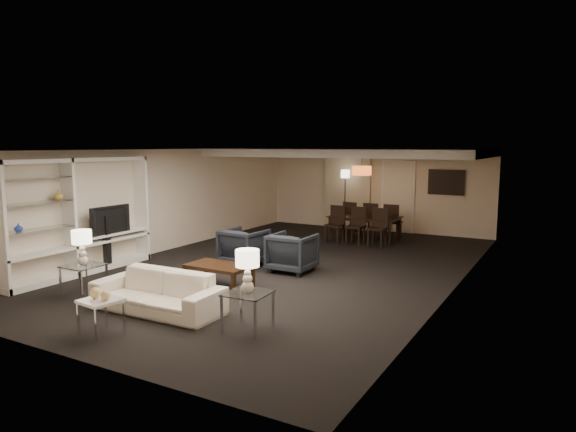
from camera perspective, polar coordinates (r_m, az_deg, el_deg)
The scene contains 35 objects.
floor at distance 11.12m, azimuth 0.00°, elevation -5.62°, with size 11.00×11.00×0.00m, color black.
ceiling at distance 10.81m, azimuth 0.00°, elevation 7.37°, with size 7.00×11.00×0.02m, color silver.
wall_back at distance 15.90m, azimuth 9.74°, elevation 2.91°, with size 7.00×0.02×2.50m, color beige.
wall_front at distance 6.72m, azimuth -23.62°, elevation -4.36°, with size 7.00×0.02×2.50m, color beige.
wall_left at distance 12.96m, azimuth -13.64°, elevation 1.70°, with size 0.02×11.00×2.50m, color beige.
wall_right at distance 9.70m, azimuth 18.36°, elevation -0.51°, with size 0.02×11.00×2.50m, color beige.
ceiling_soffit at distance 13.97m, azimuth 7.08°, elevation 7.02°, with size 7.00×4.00×0.20m, color silver.
curtains at distance 16.15m, azimuth 6.63°, elevation 2.87°, with size 1.50×0.12×2.40m, color beige.
door at distance 15.67m, azimuth 12.10°, elevation 2.04°, with size 0.90×0.05×2.10m, color silver.
painting at distance 15.27m, azimuth 17.17°, elevation 3.60°, with size 0.95×0.04×0.65m, color #142D38.
media_unit at distance 11.07m, azimuth -22.06°, elevation -0.08°, with size 0.38×3.40×2.35m, color white, non-canonical shape.
pendant_light at distance 13.88m, azimuth 8.20°, elevation 5.01°, with size 0.52×0.52×0.24m, color #D8591E.
sofa at distance 8.38m, azimuth -14.30°, elevation -8.19°, with size 2.15×0.84×0.63m, color beige.
coffee_table at distance 9.58m, azimuth -7.65°, elevation -6.61°, with size 1.18×0.69×0.42m, color black, non-canonical shape.
armchair_left at distance 11.23m, azimuth -4.91°, elevation -3.43°, with size 0.85×0.88×0.80m, color black.
armchair_right at distance 10.61m, azimuth 0.47°, elevation -4.07°, with size 0.85×0.88×0.80m, color black.
side_table_left at distance 9.61m, azimuth -21.72°, elevation -6.68°, with size 0.59×0.59×0.55m, color silver, non-canonical shape.
side_table_right at distance 7.36m, azimuth -4.47°, elevation -10.52°, with size 0.59×0.59×0.55m, color silver, non-canonical shape.
table_lamp_left at distance 9.48m, azimuth -21.90°, elevation -3.28°, with size 0.33×0.33×0.61m, color beige, non-canonical shape.
table_lamp_right at distance 7.20m, azimuth -4.52°, elevation -6.14°, with size 0.33×0.33×0.61m, color white, non-canonical shape.
marble_table at distance 7.68m, azimuth -20.02°, elevation -10.45°, with size 0.49×0.49×0.49m, color white, non-canonical shape.
gold_gourd_a at distance 7.66m, azimuth -20.63°, elevation -7.98°, with size 0.16×0.16×0.16m, color #E1BE77.
gold_gourd_b at distance 7.51m, azimuth -19.63°, elevation -8.32°, with size 0.14×0.14×0.14m, color #EFB97E.
television at distance 11.47m, azimuth -19.48°, elevation -0.36°, with size 0.13×1.02×0.59m, color black.
vase_blue at distance 10.31m, azimuth -27.77°, elevation -1.16°, with size 0.15×0.15×0.16m, color #253EA2.
vase_amber at distance 10.73m, azimuth -24.15°, elevation 2.14°, with size 0.18×0.18×0.18m, color #B9973D.
floor_speaker at distance 11.41m, azimuth -19.49°, elevation -2.80°, with size 0.12×0.12×1.14m, color black.
dining_table at distance 14.21m, azimuth 8.47°, elevation -1.38°, with size 1.88×1.05×0.66m, color black.
chair_nl at distance 13.82m, azimuth 5.20°, elevation -0.92°, with size 0.45×0.45×0.98m, color black, non-canonical shape.
chair_nm at distance 13.59m, azimuth 7.51°, elevation -1.10°, with size 0.45×0.45×0.98m, color black, non-canonical shape.
chair_nr at distance 13.38m, azimuth 9.89°, elevation -1.29°, with size 0.45×0.45×0.98m, color black, non-canonical shape.
chair_fl at distance 15.00m, azimuth 7.22°, elevation -0.25°, with size 0.45×0.45×0.98m, color black, non-canonical shape.
chair_fm at distance 14.79m, azimuth 9.38°, elevation -0.41°, with size 0.45×0.45×0.98m, color black, non-canonical shape.
chair_fr at distance 14.60m, azimuth 11.59°, elevation -0.57°, with size 0.45×0.45×0.98m, color black, non-canonical shape.
floor_lamp at distance 15.81m, azimuth 6.34°, elevation 1.77°, with size 0.27×0.27×1.85m, color black, non-canonical shape.
Camera 1 is at (5.28, -9.44, 2.60)m, focal length 32.00 mm.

